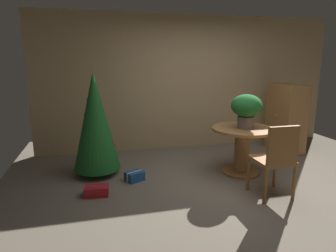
# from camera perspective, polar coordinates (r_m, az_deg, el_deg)

# --- Properties ---
(ground_plane) EXTENTS (6.60, 6.60, 0.00)m
(ground_plane) POSITION_cam_1_polar(r_m,az_deg,el_deg) (4.26, 13.52, -11.87)
(ground_plane) COLOR #756B5B
(back_wall_panel) EXTENTS (6.00, 0.10, 2.60)m
(back_wall_panel) POSITION_cam_1_polar(r_m,az_deg,el_deg) (5.93, 4.33, 8.34)
(back_wall_panel) COLOR tan
(back_wall_panel) RESTS_ON ground_plane
(round_dining_table) EXTENTS (0.95, 0.95, 0.73)m
(round_dining_table) POSITION_cam_1_polar(r_m,az_deg,el_deg) (4.69, 14.21, -3.53)
(round_dining_table) COLOR #9E6B3D
(round_dining_table) RESTS_ON ground_plane
(flower_vase) EXTENTS (0.46, 0.46, 0.52)m
(flower_vase) POSITION_cam_1_polar(r_m,az_deg,el_deg) (4.56, 14.98, 3.43)
(flower_vase) COLOR #665B51
(flower_vase) RESTS_ON round_dining_table
(wooden_chair_near) EXTENTS (0.45, 0.46, 0.97)m
(wooden_chair_near) POSITION_cam_1_polar(r_m,az_deg,el_deg) (3.95, 20.23, -5.73)
(wooden_chair_near) COLOR brown
(wooden_chair_near) RESTS_ON ground_plane
(holiday_tree) EXTENTS (0.71, 0.71, 1.59)m
(holiday_tree) POSITION_cam_1_polar(r_m,az_deg,el_deg) (4.55, -13.95, 0.86)
(holiday_tree) COLOR brown
(holiday_tree) RESTS_ON ground_plane
(gift_box_blue) EXTENTS (0.31, 0.29, 0.14)m
(gift_box_blue) POSITION_cam_1_polar(r_m,az_deg,el_deg) (4.43, -6.50, -9.63)
(gift_box_blue) COLOR #1E569E
(gift_box_blue) RESTS_ON ground_plane
(gift_box_red) EXTENTS (0.32, 0.23, 0.13)m
(gift_box_red) POSITION_cam_1_polar(r_m,az_deg,el_deg) (4.07, -13.70, -12.10)
(gift_box_red) COLOR red
(gift_box_red) RESTS_ON ground_plane
(wooden_cabinet) EXTENTS (0.46, 0.74, 1.30)m
(wooden_cabinet) POSITION_cam_1_polar(r_m,az_deg,el_deg) (6.10, 21.96, 1.42)
(wooden_cabinet) COLOR #9E6B3D
(wooden_cabinet) RESTS_ON ground_plane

